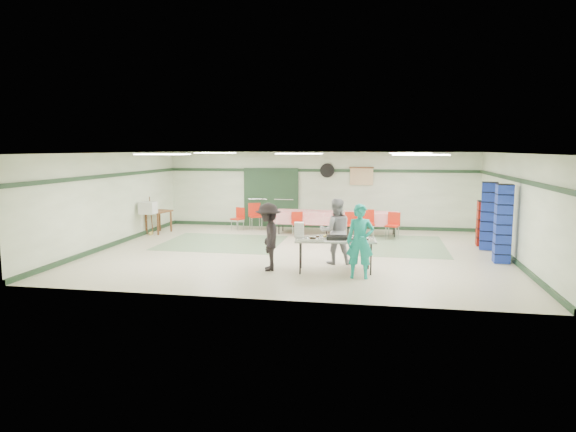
% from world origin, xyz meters
% --- Properties ---
extents(floor, '(11.00, 11.00, 0.00)m').
position_xyz_m(floor, '(0.00, 0.00, 0.00)').
color(floor, '#BEB199').
rests_on(floor, ground).
extents(ceiling, '(11.00, 11.00, 0.00)m').
position_xyz_m(ceiling, '(0.00, 0.00, 2.70)').
color(ceiling, silver).
rests_on(ceiling, wall_back).
extents(wall_back, '(11.00, 0.00, 11.00)m').
position_xyz_m(wall_back, '(0.00, 4.50, 1.35)').
color(wall_back, silver).
rests_on(wall_back, floor).
extents(wall_front, '(11.00, 0.00, 11.00)m').
position_xyz_m(wall_front, '(0.00, -4.50, 1.35)').
color(wall_front, silver).
rests_on(wall_front, floor).
extents(wall_left, '(0.00, 9.00, 9.00)m').
position_xyz_m(wall_left, '(-5.50, 0.00, 1.35)').
color(wall_left, silver).
rests_on(wall_left, floor).
extents(wall_right, '(0.00, 9.00, 9.00)m').
position_xyz_m(wall_right, '(5.50, 0.00, 1.35)').
color(wall_right, silver).
rests_on(wall_right, floor).
extents(trim_back, '(11.00, 0.06, 0.10)m').
position_xyz_m(trim_back, '(0.00, 4.47, 2.05)').
color(trim_back, '#1D3621').
rests_on(trim_back, wall_back).
extents(baseboard_back, '(11.00, 0.06, 0.12)m').
position_xyz_m(baseboard_back, '(0.00, 4.47, 0.06)').
color(baseboard_back, '#1D3621').
rests_on(baseboard_back, floor).
extents(trim_left, '(0.06, 9.00, 0.10)m').
position_xyz_m(trim_left, '(-5.47, 0.00, 2.05)').
color(trim_left, '#1D3621').
rests_on(trim_left, wall_back).
extents(baseboard_left, '(0.06, 9.00, 0.12)m').
position_xyz_m(baseboard_left, '(-5.47, 0.00, 0.06)').
color(baseboard_left, '#1D3621').
rests_on(baseboard_left, floor).
extents(trim_right, '(0.06, 9.00, 0.10)m').
position_xyz_m(trim_right, '(5.47, 0.00, 2.05)').
color(trim_right, '#1D3621').
rests_on(trim_right, wall_back).
extents(baseboard_right, '(0.06, 9.00, 0.12)m').
position_xyz_m(baseboard_right, '(5.47, 0.00, 0.06)').
color(baseboard_right, '#1D3621').
rests_on(baseboard_right, floor).
extents(green_patch_a, '(3.50, 3.00, 0.01)m').
position_xyz_m(green_patch_a, '(-2.50, 1.00, 0.00)').
color(green_patch_a, slate).
rests_on(green_patch_a, floor).
extents(green_patch_b, '(2.50, 3.50, 0.01)m').
position_xyz_m(green_patch_b, '(2.80, 1.50, 0.00)').
color(green_patch_b, slate).
rests_on(green_patch_b, floor).
extents(double_door_left, '(0.90, 0.06, 2.10)m').
position_xyz_m(double_door_left, '(-2.20, 4.44, 1.05)').
color(double_door_left, gray).
rests_on(double_door_left, floor).
extents(double_door_right, '(0.90, 0.06, 2.10)m').
position_xyz_m(double_door_right, '(-1.25, 4.44, 1.05)').
color(double_door_right, gray).
rests_on(double_door_right, floor).
extents(door_frame, '(2.00, 0.03, 2.15)m').
position_xyz_m(door_frame, '(-1.73, 4.42, 1.05)').
color(door_frame, '#1D3621').
rests_on(door_frame, floor).
extents(wall_fan, '(0.50, 0.10, 0.50)m').
position_xyz_m(wall_fan, '(0.30, 4.44, 2.05)').
color(wall_fan, black).
rests_on(wall_fan, wall_back).
extents(scroll_banner, '(0.80, 0.02, 0.60)m').
position_xyz_m(scroll_banner, '(1.50, 4.44, 1.85)').
color(scroll_banner, '#DAB788').
rests_on(scroll_banner, wall_back).
extents(serving_table, '(1.91, 0.95, 0.76)m').
position_xyz_m(serving_table, '(1.16, -2.05, 0.72)').
color(serving_table, '#B5B6B0').
rests_on(serving_table, floor).
extents(sheet_tray_right, '(0.67, 0.54, 0.02)m').
position_xyz_m(sheet_tray_right, '(1.75, -2.10, 0.77)').
color(sheet_tray_right, silver).
rests_on(sheet_tray_right, serving_table).
extents(sheet_tray_mid, '(0.61, 0.49, 0.02)m').
position_xyz_m(sheet_tray_mid, '(1.03, -1.94, 0.77)').
color(sheet_tray_mid, silver).
rests_on(sheet_tray_mid, serving_table).
extents(sheet_tray_left, '(0.68, 0.55, 0.02)m').
position_xyz_m(sheet_tray_left, '(0.61, -2.21, 0.77)').
color(sheet_tray_left, silver).
rests_on(sheet_tray_left, serving_table).
extents(baking_pan, '(0.53, 0.37, 0.08)m').
position_xyz_m(baking_pan, '(1.22, -2.09, 0.80)').
color(baking_pan, black).
rests_on(baking_pan, serving_table).
extents(foam_box_stack, '(0.24, 0.22, 0.35)m').
position_xyz_m(foam_box_stack, '(0.31, -1.97, 0.94)').
color(foam_box_stack, white).
rests_on(foam_box_stack, serving_table).
extents(volunteer_teal, '(0.60, 0.41, 1.63)m').
position_xyz_m(volunteer_teal, '(1.75, -2.55, 0.82)').
color(volunteer_teal, teal).
rests_on(volunteer_teal, floor).
extents(volunteer_grey, '(0.89, 0.76, 1.61)m').
position_xyz_m(volunteer_grey, '(1.10, -1.21, 0.80)').
color(volunteer_grey, gray).
rests_on(volunteer_grey, floor).
extents(volunteer_dark, '(0.82, 1.13, 1.58)m').
position_xyz_m(volunteer_dark, '(-0.38, -2.18, 0.79)').
color(volunteer_dark, black).
rests_on(volunteer_dark, floor).
extents(dining_table_a, '(1.81, 0.87, 0.77)m').
position_xyz_m(dining_table_a, '(1.88, 3.12, 0.57)').
color(dining_table_a, red).
rests_on(dining_table_a, floor).
extents(dining_table_b, '(1.93, 0.89, 0.77)m').
position_xyz_m(dining_table_b, '(-0.32, 3.12, 0.57)').
color(dining_table_b, red).
rests_on(dining_table_b, floor).
extents(chair_a, '(0.46, 0.46, 0.91)m').
position_xyz_m(chair_a, '(1.78, 2.56, 0.56)').
color(chair_a, '#AE230D').
rests_on(chair_a, floor).
extents(chair_b, '(0.43, 0.43, 0.82)m').
position_xyz_m(chair_b, '(1.27, 2.55, 0.50)').
color(chair_b, '#AE230D').
rests_on(chair_b, floor).
extents(chair_c, '(0.49, 0.49, 0.84)m').
position_xyz_m(chair_c, '(2.58, 2.55, 0.51)').
color(chair_c, '#AE230D').
rests_on(chair_c, floor).
extents(chair_d, '(0.48, 0.49, 0.79)m').
position_xyz_m(chair_d, '(-0.45, 2.54, 0.48)').
color(chair_d, '#AE230D').
rests_on(chair_d, floor).
extents(chair_loose_a, '(0.58, 0.58, 0.93)m').
position_xyz_m(chair_loose_a, '(-2.12, 3.60, 0.57)').
color(chair_loose_a, '#AE230D').
rests_on(chair_loose_a, floor).
extents(chair_loose_b, '(0.49, 0.49, 0.79)m').
position_xyz_m(chair_loose_b, '(-2.65, 3.39, 0.48)').
color(chair_loose_b, '#AE230D').
rests_on(chair_loose_b, floor).
extents(crate_stack_blue_a, '(0.48, 0.48, 1.90)m').
position_xyz_m(crate_stack_blue_a, '(5.15, 1.32, 0.95)').
color(crate_stack_blue_a, navy).
rests_on(crate_stack_blue_a, floor).
extents(crate_stack_red, '(0.43, 0.43, 1.32)m').
position_xyz_m(crate_stack_red, '(5.15, 1.87, 0.66)').
color(crate_stack_red, maroon).
rests_on(crate_stack_red, floor).
extents(crate_stack_blue_b, '(0.39, 0.39, 1.96)m').
position_xyz_m(crate_stack_blue_b, '(5.15, -0.40, 0.98)').
color(crate_stack_blue_b, navy).
rests_on(crate_stack_blue_b, floor).
extents(printer_table, '(0.75, 0.99, 0.74)m').
position_xyz_m(printer_table, '(-5.15, 2.38, 0.64)').
color(printer_table, brown).
rests_on(printer_table, floor).
extents(office_printer, '(0.49, 0.43, 0.38)m').
position_xyz_m(office_printer, '(-5.15, 1.60, 0.94)').
color(office_printer, beige).
rests_on(office_printer, printer_table).
extents(broom, '(0.06, 0.21, 1.24)m').
position_xyz_m(broom, '(-5.23, 1.99, 0.65)').
color(broom, brown).
rests_on(broom, floor).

